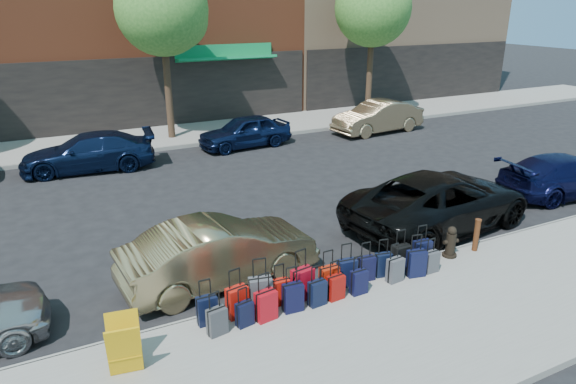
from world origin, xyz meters
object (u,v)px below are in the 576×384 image
display_rack (124,346)px  car_far_1 (88,152)px  car_near_2 (439,201)px  car_far_2 (245,131)px  suitcase_front_5 (329,280)px  car_near_1 (220,252)px  car_far_3 (378,117)px  bollard (476,234)px  tree_right (375,10)px  fire_hydrant (451,243)px  car_near_3 (566,175)px  tree_center (165,12)px

display_rack → car_far_1: bearing=94.7°
car_near_2 → car_far_2: size_ratio=1.41×
suitcase_front_5 → car_near_1: 2.45m
car_far_3 → display_rack: bearing=-53.7°
bollard → tree_right: bearing=63.9°
fire_hydrant → bollard: (0.76, -0.05, 0.07)m
car_near_3 → car_near_2: bearing=98.3°
car_near_2 → car_near_3: (5.34, 0.12, -0.11)m
tree_center → tree_right: bearing=0.0°
car_far_2 → bollard: bearing=0.4°
fire_hydrant → car_near_2: size_ratio=0.14×
fire_hydrant → car_far_2: 11.72m
car_far_2 → car_near_2: bearing=3.4°
display_rack → car_near_2: car_near_2 is taller
suitcase_front_5 → fire_hydrant: 3.39m
fire_hydrant → display_rack: display_rack is taller
fire_hydrant → car_far_3: (6.15, 11.36, 0.24)m
fire_hydrant → car_near_3: (6.46, 1.78, 0.16)m
suitcase_front_5 → car_far_1: car_far_1 is taller
fire_hydrant → car_near_2: (1.12, 1.66, 0.27)m
suitcase_front_5 → car_far_1: (-3.32, 11.40, 0.23)m
tree_center → car_far_2: (2.35, -2.52, -4.74)m
bollard → display_rack: display_rack is taller
tree_right → suitcase_front_5: tree_right is taller
tree_center → car_near_1: tree_center is taller
display_rack → tree_center: bearing=81.0°
display_rack → car_far_3: (13.69, 12.04, 0.12)m
bollard → car_far_2: (-1.17, 11.76, 0.10)m
car_far_2 → display_rack: bearing=-35.2°
suitcase_front_5 → display_rack: (-4.16, -0.57, 0.17)m
fire_hydrant → car_near_1: size_ratio=0.18×
bollard → tree_center: bearing=103.8°
car_near_2 → fire_hydrant: bearing=138.4°
tree_center → car_near_1: 13.71m
display_rack → car_near_2: 8.98m
tree_center → tree_right: (10.50, 0.00, 0.00)m
fire_hydrant → car_near_1: (-5.13, 1.58, 0.21)m
car_far_3 → bollard: bearing=-30.3°
fire_hydrant → car_near_1: 5.37m
car_far_2 → car_far_3: size_ratio=0.88×
suitcase_front_5 → car_near_3: car_near_3 is taller
display_rack → car_far_2: bearing=68.8°
bollard → car_near_3: size_ratio=0.18×
tree_right → display_rack: size_ratio=7.72×
tree_right → car_far_2: 9.76m
suitcase_front_5 → car_far_2: car_far_2 is taller
tree_right → car_near_3: (-1.28, -12.45, -4.76)m
display_rack → car_far_2: car_far_2 is taller
tree_center → car_far_1: tree_center is taller
fire_hydrant → car_near_1: car_near_1 is taller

